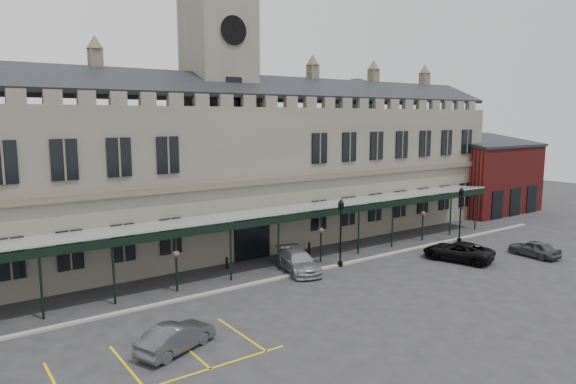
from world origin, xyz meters
TOP-DOWN VIEW (x-y plane):
  - ground at (0.00, 0.00)m, footprint 140.00×140.00m
  - station_building at (0.00, 15.91)m, footprint 60.00×10.36m
  - clock_tower at (0.00, 16.00)m, footprint 5.60×5.60m
  - canopy at (0.00, 7.46)m, footprint 50.00×4.10m
  - brick_annex at (34.00, 12.97)m, footprint 12.40×8.36m
  - kerb at (0.00, 5.50)m, footprint 60.00×0.40m
  - parking_markings at (-14.00, -1.50)m, footprint 16.00×6.00m
  - tree_behind_mid at (8.00, 25.00)m, footprint 6.00×6.00m
  - tree_behind_right at (24.00, 25.00)m, footprint 6.00×6.00m
  - lamp_post_mid at (4.40, 5.35)m, footprint 0.49×0.49m
  - lamp_post_right at (18.33, 4.90)m, footprint 0.48×0.48m
  - traffic_cone at (18.98, -1.79)m, footprint 0.44×0.44m
  - sign_board at (2.13, 9.31)m, footprint 0.69×0.18m
  - bollard_left at (-2.99, 9.67)m, footprint 0.16×0.16m
  - bollard_right at (4.65, 9.50)m, footprint 0.17×0.17m
  - car_left_b at (-11.50, -0.83)m, footprint 4.44×2.92m
  - car_taxi at (1.00, 6.10)m, footprint 3.45×5.59m
  - car_van at (13.00, 1.14)m, footprint 3.99×5.88m
  - car_right_a at (19.00, -1.74)m, footprint 1.78×4.09m

SIDE VIEW (x-z plane):
  - ground at x=0.00m, z-range 0.00..0.00m
  - parking_markings at x=-14.00m, z-range -0.01..0.01m
  - kerb at x=0.00m, z-range 0.00..0.12m
  - traffic_cone at x=18.98m, z-range -0.01..0.69m
  - bollard_left at x=-2.99m, z-range 0.00..0.92m
  - bollard_right at x=4.65m, z-range 0.00..0.98m
  - sign_board at x=2.13m, z-range -0.01..1.17m
  - car_right_a at x=19.00m, z-range 0.00..1.37m
  - car_left_b at x=-11.50m, z-range 0.00..1.38m
  - car_van at x=13.00m, z-range 0.00..1.50m
  - car_taxi at x=1.00m, z-range 0.00..1.51m
  - canopy at x=0.00m, z-range 0.25..4.55m
  - lamp_post_right at x=18.33m, z-range 0.47..5.49m
  - lamp_post_mid at x=4.40m, z-range 0.48..5.67m
  - brick_annex at x=34.00m, z-range -0.46..8.77m
  - station_building at x=0.00m, z-range -2.18..15.12m
  - tree_behind_mid at x=8.00m, z-range 4.81..20.81m
  - tree_behind_right at x=24.00m, z-range 4.81..20.81m
  - clock_tower at x=0.00m, z-range 0.71..25.51m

